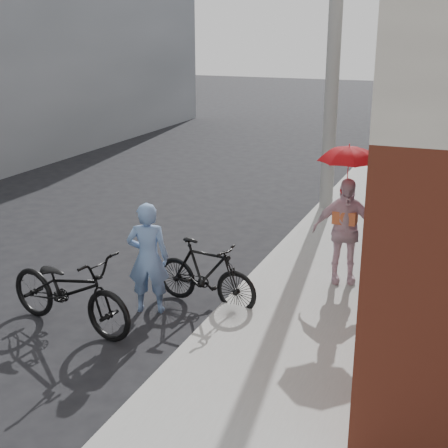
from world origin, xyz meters
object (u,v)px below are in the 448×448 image
Objects in this scene: bike_left at (70,290)px; bike_right at (206,274)px; utility_pole at (334,45)px; planter at (388,284)px; kimono_woman at (344,231)px; officer at (148,258)px.

bike_left reaches higher than bike_right.
utility_pole is 17.24× the size of planter.
bike_right is 2.20m from kimono_woman.
bike_right is at bearing -160.29° from kimono_woman.
bike_right is 2.71m from planter.
utility_pole is 4.39× the size of officer.
utility_pole is at bearing -6.48° from bike_left.
bike_right is (0.67, 0.46, -0.31)m from officer.
officer is at bearing -151.18° from planter.
bike_right is (-0.50, -5.28, -3.01)m from utility_pole.
officer reaches higher than bike_right.
bike_left is 5.11× the size of planter.
planter is at bearing -46.68° from bike_left.
kimono_woman reaches higher than bike_right.
kimono_woman is at bearing -161.68° from officer.
bike_right is 1.01× the size of kimono_woman.
planter is (0.72, -0.14, -0.70)m from kimono_woman.
officer is at bearing -161.48° from kimono_woman.
kimono_woman is 1.02m from planter.
utility_pole is at bearing 115.09° from planter.
kimono_woman reaches higher than bike_left.
officer is 0.97× the size of bike_right.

